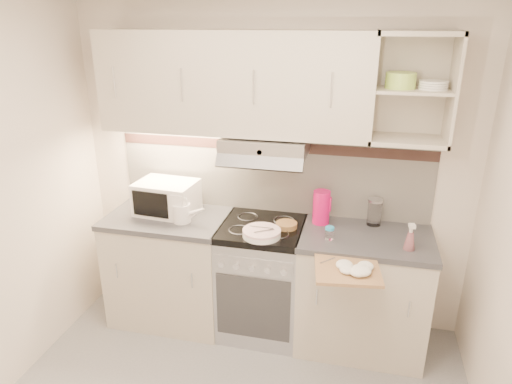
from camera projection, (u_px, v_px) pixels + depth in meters
room_shell at (233, 158)px, 2.42m from camera, size 3.04×2.84×2.52m
base_cabinet_left at (171, 269)px, 3.67m from camera, size 0.90×0.60×0.86m
worktop_left at (167, 218)px, 3.51m from camera, size 0.92×0.62×0.04m
base_cabinet_right at (361, 293)px, 3.35m from camera, size 0.90×0.60×0.86m
worktop_right at (367, 238)px, 3.19m from camera, size 0.92×0.62×0.04m
electric_range at (262, 278)px, 3.50m from camera, size 0.60×0.60×0.90m
microwave at (167, 198)px, 3.52m from camera, size 0.47×0.37×0.25m
watering_can at (183, 212)px, 3.37m from camera, size 0.26×0.13×0.22m
plate_stack at (262, 233)px, 3.16m from camera, size 0.27×0.27×0.06m
bread_loaf at (286, 225)px, 3.30m from camera, size 0.15×0.15×0.04m
pink_pitcher at (321, 207)px, 3.34m from camera, size 0.13×0.12×0.25m
glass_jar at (375, 212)px, 3.32m from camera, size 0.11×0.11×0.20m
spice_jar at (329, 233)px, 3.12m from camera, size 0.06×0.06×0.09m
spray_bottle at (410, 238)px, 2.97m from camera, size 0.08×0.08×0.20m
cutting_board at (347, 270)px, 2.80m from camera, size 0.44×0.40×0.02m
dish_towel at (355, 267)px, 2.76m from camera, size 0.27×0.25×0.06m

